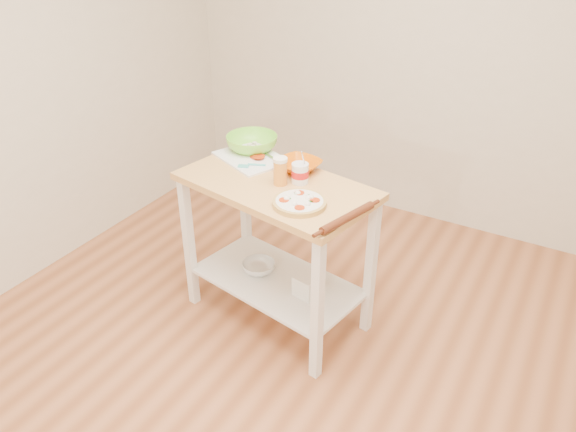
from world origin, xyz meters
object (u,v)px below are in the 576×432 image
(cutting_board, at_px, (252,157))
(rolling_pin, at_px, (347,218))
(pizza, at_px, (300,202))
(shelf_bin, at_px, (307,285))
(shelf_glass_bowl, at_px, (259,267))
(prep_island, at_px, (276,224))
(yogurt_tub, at_px, (300,173))
(orange_bowl, at_px, (298,166))
(spatula, at_px, (251,165))
(green_bowl, at_px, (252,143))
(beer_pint, at_px, (280,171))
(knife, at_px, (258,150))

(cutting_board, bearing_deg, rolling_pin, -2.40)
(pizza, xyz_separation_m, shelf_bin, (-0.01, 0.12, -0.59))
(pizza, relative_size, shelf_glass_bowl, 1.36)
(prep_island, bearing_deg, yogurt_tub, 30.69)
(shelf_bin, bearing_deg, rolling_pin, -27.69)
(orange_bowl, height_order, rolling_pin, orange_bowl)
(orange_bowl, height_order, yogurt_tub, yogurt_tub)
(rolling_pin, bearing_deg, yogurt_tub, 147.69)
(pizza, relative_size, spatula, 1.94)
(pizza, relative_size, rolling_pin, 0.76)
(spatula, bearing_deg, green_bowl, 98.68)
(prep_island, bearing_deg, orange_bowl, 80.93)
(pizza, height_order, cutting_board, pizza)
(yogurt_tub, bearing_deg, green_bowl, 153.53)
(beer_pint, bearing_deg, pizza, -36.94)
(yogurt_tub, bearing_deg, knife, 151.59)
(cutting_board, distance_m, orange_bowl, 0.31)
(orange_bowl, distance_m, beer_pint, 0.20)
(green_bowl, bearing_deg, orange_bowl, -14.94)
(pizza, height_order, green_bowl, green_bowl)
(cutting_board, xyz_separation_m, shelf_bin, (0.50, -0.23, -0.59))
(spatula, relative_size, green_bowl, 0.46)
(green_bowl, relative_size, rolling_pin, 0.86)
(cutting_board, bearing_deg, shelf_glass_bowl, -28.21)
(spatula, bearing_deg, pizza, -50.31)
(beer_pint, bearing_deg, spatula, 160.57)
(green_bowl, distance_m, shelf_glass_bowl, 0.74)
(shelf_glass_bowl, bearing_deg, knife, 120.25)
(rolling_pin, bearing_deg, cutting_board, 154.22)
(beer_pint, bearing_deg, green_bowl, 141.63)
(prep_island, relative_size, spatula, 8.22)
(pizza, bearing_deg, spatula, 152.01)
(rolling_pin, distance_m, shelf_bin, 0.68)
(spatula, distance_m, orange_bowl, 0.27)
(prep_island, distance_m, rolling_pin, 0.60)
(shelf_bin, bearing_deg, cutting_board, 155.33)
(prep_island, xyz_separation_m, beer_pint, (0.03, -0.00, 0.33))
(prep_island, bearing_deg, knife, 135.94)
(green_bowl, height_order, yogurt_tub, yogurt_tub)
(knife, distance_m, shelf_glass_bowl, 0.70)
(green_bowl, bearing_deg, yogurt_tub, -26.47)
(cutting_board, relative_size, knife, 1.88)
(spatula, height_order, yogurt_tub, yogurt_tub)
(rolling_pin, xyz_separation_m, shelf_bin, (-0.28, 0.15, -0.60))
(yogurt_tub, bearing_deg, pizza, -61.62)
(prep_island, bearing_deg, spatula, 158.63)
(prep_island, xyz_separation_m, shelf_bin, (0.22, -0.03, -0.32))
(yogurt_tub, distance_m, shelf_glass_bowl, 0.71)
(prep_island, bearing_deg, cutting_board, 144.99)
(orange_bowl, bearing_deg, green_bowl, 165.06)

